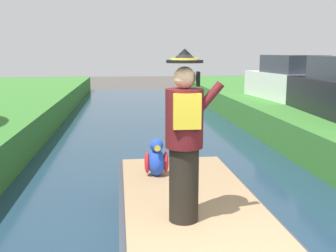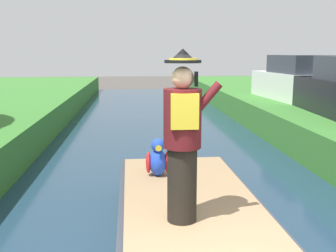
{
  "view_description": "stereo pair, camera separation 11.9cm",
  "coord_description": "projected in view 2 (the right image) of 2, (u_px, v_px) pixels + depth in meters",
  "views": [
    {
      "loc": [
        -0.82,
        -2.89,
        2.52
      ],
      "look_at": [
        -0.27,
        2.06,
        1.61
      ],
      "focal_mm": 43.16,
      "sensor_mm": 36.0,
      "label": 1
    },
    {
      "loc": [
        -0.7,
        -2.91,
        2.52
      ],
      "look_at": [
        -0.27,
        2.06,
        1.61
      ],
      "focal_mm": 43.16,
      "sensor_mm": 36.0,
      "label": 2
    }
  ],
  "objects": [
    {
      "name": "boat",
      "position": [
        189.0,
        220.0,
        5.18
      ],
      "size": [
        1.85,
        4.22,
        0.61
      ],
      "color": "#333842",
      "rests_on": "canal_water"
    },
    {
      "name": "person_pirate",
      "position": [
        183.0,
        138.0,
        4.25
      ],
      "size": [
        0.61,
        0.42,
        1.85
      ],
      "rotation": [
        0.0,
        0.0,
        -0.14
      ],
      "color": "black",
      "rests_on": "boat"
    },
    {
      "name": "parrot_plush",
      "position": [
        158.0,
        160.0,
        5.98
      ],
      "size": [
        0.36,
        0.35,
        0.57
      ],
      "color": "blue",
      "rests_on": "boat"
    },
    {
      "name": "parked_car_white",
      "position": [
        297.0,
        81.0,
        13.73
      ],
      "size": [
        2.01,
        4.12,
        1.5
      ],
      "color": "white",
      "rests_on": "grass_bank_far"
    }
  ]
}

